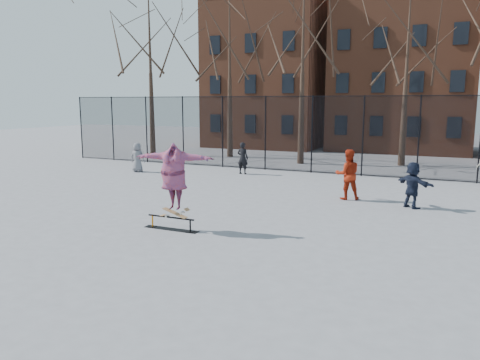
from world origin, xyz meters
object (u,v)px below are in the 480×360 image
at_px(bystander_black, 243,158).
at_px(bystander_red, 348,174).
at_px(skateboard, 175,215).
at_px(bystander_grey, 138,157).
at_px(bystander_navy, 413,185).
at_px(skate_rail, 171,224).
at_px(skater, 174,181).

bearing_deg(bystander_black, bystander_red, 149.55).
xyz_separation_m(skateboard, bystander_black, (-2.65, 10.58, 0.39)).
bearing_deg(bystander_black, bystander_grey, 20.07).
distance_m(skateboard, bystander_grey, 12.01).
height_order(bystander_grey, bystander_navy, bystander_navy).
distance_m(skate_rail, bystander_navy, 8.53).
xyz_separation_m(skater, bystander_red, (3.60, 6.45, -0.48)).
bearing_deg(bystander_navy, bystander_black, 9.02).
xyz_separation_m(skater, bystander_grey, (-8.02, 8.93, -0.66)).
height_order(skate_rail, skater, skater).
relative_size(skater, bystander_red, 1.22).
height_order(bystander_grey, bystander_black, bystander_black).
height_order(bystander_grey, bystander_red, bystander_red).
relative_size(bystander_black, bystander_navy, 1.01).
height_order(bystander_red, bystander_navy, bystander_red).
height_order(bystander_black, bystander_navy, bystander_black).
bearing_deg(skateboard, bystander_black, 104.05).
distance_m(bystander_grey, bystander_navy, 14.31).
distance_m(skate_rail, bystander_black, 10.89).
height_order(skateboard, bystander_black, bystander_black).
bearing_deg(skater, skate_rail, 168.33).
bearing_deg(bystander_grey, skater, 117.90).
distance_m(skateboard, bystander_red, 7.40).
bearing_deg(skate_rail, skater, 0.00).
distance_m(skate_rail, bystander_red, 7.50).
bearing_deg(bystander_black, skater, 107.07).
height_order(skater, bystander_grey, skater).
bearing_deg(skater, bystander_navy, 33.08).
bearing_deg(skater, bystander_red, 49.16).
bearing_deg(skate_rail, skateboard, 0.00).
relative_size(bystander_grey, bystander_black, 0.94).
bearing_deg(bystander_red, skater, 38.22).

